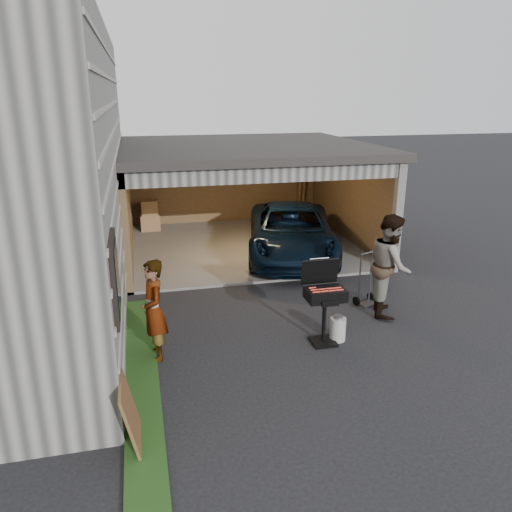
% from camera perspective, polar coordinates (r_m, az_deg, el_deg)
% --- Properties ---
extents(ground, '(80.00, 80.00, 0.00)m').
position_cam_1_polar(ground, '(8.43, 2.94, -11.99)').
color(ground, black).
rests_on(ground, ground).
extents(groundcover_strip, '(0.50, 8.00, 0.06)m').
position_cam_1_polar(groundcover_strip, '(7.32, -12.69, -17.45)').
color(groundcover_strip, '#193814').
rests_on(groundcover_strip, ground).
extents(garage, '(6.80, 6.30, 2.90)m').
position_cam_1_polar(garage, '(14.26, -1.68, 8.70)').
color(garage, '#605E59').
rests_on(garage, ground).
extents(minivan, '(3.29, 5.17, 1.33)m').
position_cam_1_polar(minivan, '(13.27, 4.07, 2.59)').
color(minivan, black).
rests_on(minivan, ground).
extents(woman, '(0.52, 0.69, 1.72)m').
position_cam_1_polar(woman, '(8.33, -11.63, -6.13)').
color(woman, silver).
rests_on(woman, ground).
extents(man, '(1.08, 1.20, 2.03)m').
position_cam_1_polar(man, '(10.12, 15.08, -1.00)').
color(man, '#4C341E').
rests_on(man, ground).
extents(bbq_grill, '(0.66, 0.58, 1.48)m').
position_cam_1_polar(bbq_grill, '(8.73, 7.81, -4.60)').
color(bbq_grill, black).
rests_on(bbq_grill, ground).
extents(propane_tank, '(0.30, 0.30, 0.43)m').
position_cam_1_polar(propane_tank, '(9.12, 9.32, -8.24)').
color(propane_tank, silver).
rests_on(propane_tank, ground).
extents(plywood_panel, '(0.22, 0.80, 0.88)m').
position_cam_1_polar(plywood_panel, '(6.68, -14.13, -17.14)').
color(plywood_panel, brown).
rests_on(plywood_panel, ground).
extents(hand_truck, '(0.51, 0.46, 1.13)m').
position_cam_1_polar(hand_truck, '(10.70, 12.43, -4.28)').
color(hand_truck, slate).
rests_on(hand_truck, ground).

